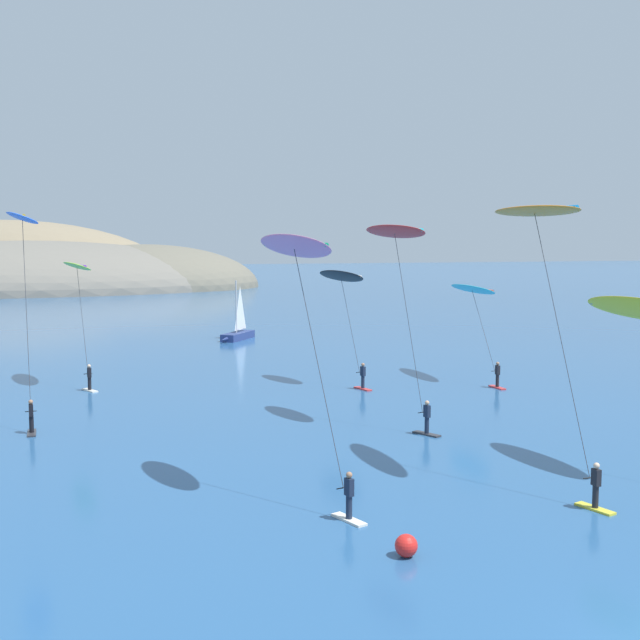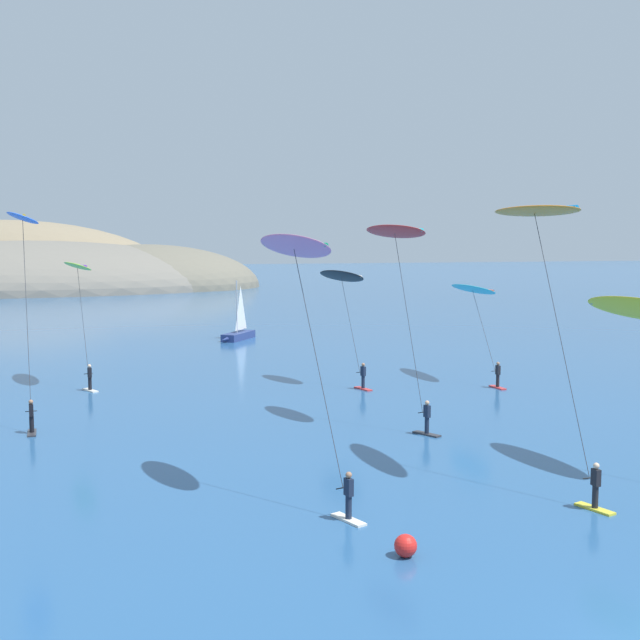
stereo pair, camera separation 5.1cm
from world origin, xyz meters
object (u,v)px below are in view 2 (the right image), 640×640
sailboat_near (237,333)px  kitesurfer_cyan (474,295)px  marker_buoy (406,546)px  kitesurfer_red (397,247)px  kitesurfer_pink (298,265)px  kitesurfer_blue (23,231)px  kitesurfer_black (343,285)px  kitesurfer_lime (78,275)px  kitesurfer_orange (539,232)px

sailboat_near → kitesurfer_cyan: size_ratio=0.75×
kitesurfer_cyan → marker_buoy: (-16.70, -27.43, -5.43)m
kitesurfer_red → kitesurfer_pink: size_ratio=1.06×
marker_buoy → kitesurfer_blue: bearing=117.9°
sailboat_near → kitesurfer_black: kitesurfer_black is taller
kitesurfer_cyan → kitesurfer_red: bearing=-132.8°
kitesurfer_red → marker_buoy: size_ratio=14.83×
sailboat_near → kitesurfer_lime: kitesurfer_lime is taller
kitesurfer_blue → kitesurfer_cyan: (28.48, 5.18, -4.21)m
kitesurfer_pink → kitesurfer_orange: (9.50, -0.88, 1.24)m
kitesurfer_red → kitesurfer_black: bearing=84.7°
kitesurfer_red → kitesurfer_orange: kitesurfer_orange is taller
sailboat_near → kitesurfer_lime: (-14.49, -20.56, 6.64)m
kitesurfer_black → kitesurfer_cyan: bearing=-4.3°
kitesurfer_black → marker_buoy: 29.77m
sailboat_near → kitesurfer_cyan: (11.31, -26.20, 5.14)m
kitesurfer_lime → marker_buoy: 34.99m
kitesurfer_blue → kitesurfer_black: size_ratio=1.44×
kitesurfer_pink → kitesurfer_cyan: 27.66m
kitesurfer_blue → kitesurfer_cyan: 29.25m
kitesurfer_blue → kitesurfer_cyan: size_ratio=1.44×
kitesurfer_black → kitesurfer_lime: (-16.59, 4.94, 0.68)m
kitesurfer_black → kitesurfer_lime: bearing=163.4°
kitesurfer_blue → kitesurfer_orange: kitesurfer_blue is taller
marker_buoy → kitesurfer_lime: bearing=105.4°
kitesurfer_lime → kitesurfer_orange: bearing=-57.8°
sailboat_near → kitesurfer_pink: (-6.86, -46.86, 7.96)m
kitesurfer_red → kitesurfer_orange: (1.62, -10.41, 0.68)m
kitesurfer_red → kitesurfer_lime: (-15.50, 16.76, -1.88)m
kitesurfer_black → kitesurfer_orange: (0.53, -22.23, 3.23)m
kitesurfer_red → kitesurfer_black: kitesurfer_red is taller
kitesurfer_red → kitesurfer_cyan: bearing=47.2°
kitesurfer_black → kitesurfer_lime: size_ratio=0.93×
kitesurfer_pink → kitesurfer_black: (8.97, 21.36, -2.00)m
kitesurfer_blue → kitesurfer_orange: size_ratio=1.01×
kitesurfer_blue → kitesurfer_orange: (19.80, -16.35, -0.15)m
kitesurfer_red → kitesurfer_cyan: kitesurfer_red is taller
kitesurfer_red → kitesurfer_blue: kitesurfer_blue is taller
kitesurfer_pink → kitesurfer_blue: 18.64m
kitesurfer_lime → marker_buoy: kitesurfer_lime is taller
sailboat_near → kitesurfer_red: bearing=-88.4°
kitesurfer_cyan → kitesurfer_black: bearing=175.7°
kitesurfer_pink → kitesurfer_black: bearing=67.2°
kitesurfer_black → kitesurfer_red: bearing=-95.3°
kitesurfer_red → kitesurfer_lime: 22.91m
kitesurfer_cyan → kitesurfer_orange: bearing=-111.9°
kitesurfer_lime → marker_buoy: bearing=-74.6°
kitesurfer_black → marker_buoy: kitesurfer_black is taller
kitesurfer_blue → kitesurfer_red: bearing=-18.1°
kitesurfer_lime → kitesurfer_cyan: kitesurfer_lime is taller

